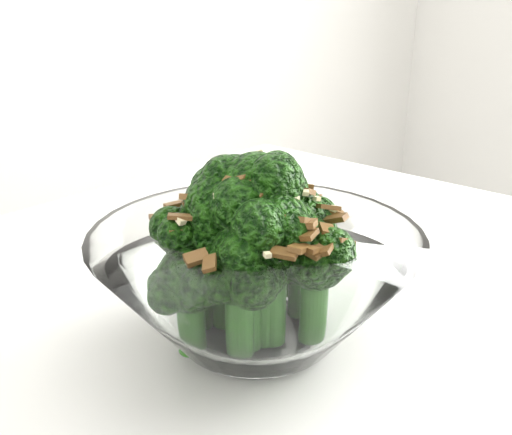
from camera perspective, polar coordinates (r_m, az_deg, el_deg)
name	(u,v)px	position (r m, az deg, el deg)	size (l,w,h in m)	color
broccoli_dish	(255,271)	(0.40, -0.07, -5.42)	(0.23, 0.23, 0.14)	white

